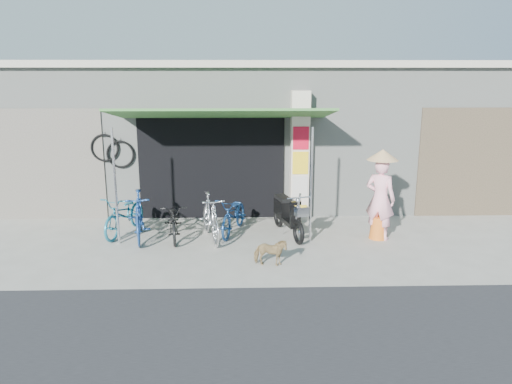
{
  "coord_description": "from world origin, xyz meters",
  "views": [
    {
      "loc": [
        -0.48,
        -8.96,
        3.39
      ],
      "look_at": [
        -0.2,
        1.0,
        1.0
      ],
      "focal_mm": 35.0,
      "sensor_mm": 36.0,
      "label": 1
    }
  ],
  "objects_px": {
    "street_dog": "(270,252)",
    "moped": "(287,214)",
    "nun": "(380,196)",
    "bike_navy": "(234,215)",
    "bike_teal": "(125,214)",
    "bike_black": "(174,220)",
    "bike_silver": "(211,217)",
    "bike_blue": "(139,216)"
  },
  "relations": [
    {
      "from": "bike_blue",
      "to": "bike_navy",
      "type": "distance_m",
      "value": 1.99
    },
    {
      "from": "bike_silver",
      "to": "nun",
      "type": "xyz_separation_m",
      "value": [
        3.5,
        -0.04,
        0.44
      ]
    },
    {
      "from": "bike_teal",
      "to": "bike_silver",
      "type": "distance_m",
      "value": 1.91
    },
    {
      "from": "bike_teal",
      "to": "nun",
      "type": "height_order",
      "value": "nun"
    },
    {
      "from": "street_dog",
      "to": "nun",
      "type": "relative_size",
      "value": 0.32
    },
    {
      "from": "bike_black",
      "to": "bike_teal",
      "type": "bearing_deg",
      "value": 152.85
    },
    {
      "from": "nun",
      "to": "bike_navy",
      "type": "bearing_deg",
      "value": 26.87
    },
    {
      "from": "bike_teal",
      "to": "nun",
      "type": "distance_m",
      "value": 5.4
    },
    {
      "from": "bike_teal",
      "to": "bike_navy",
      "type": "height_order",
      "value": "bike_teal"
    },
    {
      "from": "bike_navy",
      "to": "street_dog",
      "type": "relative_size",
      "value": 2.61
    },
    {
      "from": "bike_teal",
      "to": "bike_blue",
      "type": "bearing_deg",
      "value": -29.26
    },
    {
      "from": "bike_blue",
      "to": "nun",
      "type": "xyz_separation_m",
      "value": [
        4.99,
        -0.09,
        0.42
      ]
    },
    {
      "from": "bike_black",
      "to": "street_dog",
      "type": "bearing_deg",
      "value": -48.42
    },
    {
      "from": "bike_silver",
      "to": "street_dog",
      "type": "height_order",
      "value": "bike_silver"
    },
    {
      "from": "street_dog",
      "to": "moped",
      "type": "distance_m",
      "value": 1.83
    },
    {
      "from": "bike_navy",
      "to": "street_dog",
      "type": "height_order",
      "value": "bike_navy"
    },
    {
      "from": "bike_navy",
      "to": "bike_blue",
      "type": "bearing_deg",
      "value": -154.69
    },
    {
      "from": "bike_black",
      "to": "bike_navy",
      "type": "height_order",
      "value": "bike_navy"
    },
    {
      "from": "bike_blue",
      "to": "moped",
      "type": "distance_m",
      "value": 3.11
    },
    {
      "from": "bike_black",
      "to": "street_dog",
      "type": "relative_size",
      "value": 2.49
    },
    {
      "from": "bike_black",
      "to": "bike_silver",
      "type": "xyz_separation_m",
      "value": [
        0.77,
        -0.06,
        0.09
      ]
    },
    {
      "from": "bike_teal",
      "to": "street_dog",
      "type": "height_order",
      "value": "bike_teal"
    },
    {
      "from": "bike_navy",
      "to": "moped",
      "type": "bearing_deg",
      "value": 9.56
    },
    {
      "from": "bike_silver",
      "to": "nun",
      "type": "relative_size",
      "value": 0.85
    },
    {
      "from": "bike_teal",
      "to": "moped",
      "type": "distance_m",
      "value": 3.48
    },
    {
      "from": "bike_blue",
      "to": "bike_silver",
      "type": "distance_m",
      "value": 1.49
    },
    {
      "from": "bike_teal",
      "to": "bike_blue",
      "type": "xyz_separation_m",
      "value": [
        0.37,
        -0.37,
        0.06
      ]
    },
    {
      "from": "street_dog",
      "to": "bike_teal",
      "type": "bearing_deg",
      "value": 64.14
    },
    {
      "from": "moped",
      "to": "nun",
      "type": "relative_size",
      "value": 0.91
    },
    {
      "from": "bike_blue",
      "to": "bike_silver",
      "type": "height_order",
      "value": "bike_blue"
    },
    {
      "from": "bike_silver",
      "to": "moped",
      "type": "xyz_separation_m",
      "value": [
        1.62,
        0.26,
        -0.03
      ]
    },
    {
      "from": "bike_blue",
      "to": "moped",
      "type": "bearing_deg",
      "value": -5.78
    },
    {
      "from": "bike_teal",
      "to": "bike_black",
      "type": "xyz_separation_m",
      "value": [
        1.09,
        -0.35,
        -0.04
      ]
    },
    {
      "from": "bike_blue",
      "to": "nun",
      "type": "bearing_deg",
      "value": -10.66
    },
    {
      "from": "bike_silver",
      "to": "moped",
      "type": "distance_m",
      "value": 1.64
    },
    {
      "from": "bike_silver",
      "to": "street_dog",
      "type": "distance_m",
      "value": 1.91
    },
    {
      "from": "bike_navy",
      "to": "moped",
      "type": "relative_size",
      "value": 0.92
    },
    {
      "from": "bike_silver",
      "to": "bike_navy",
      "type": "bearing_deg",
      "value": 24.19
    },
    {
      "from": "bike_teal",
      "to": "bike_navy",
      "type": "distance_m",
      "value": 2.34
    },
    {
      "from": "bike_navy",
      "to": "bike_teal",
      "type": "bearing_deg",
      "value": -165.12
    },
    {
      "from": "bike_black",
      "to": "street_dog",
      "type": "xyz_separation_m",
      "value": [
        1.92,
        -1.57,
        -0.14
      ]
    },
    {
      "from": "moped",
      "to": "bike_blue",
      "type": "bearing_deg",
      "value": 169.02
    }
  ]
}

